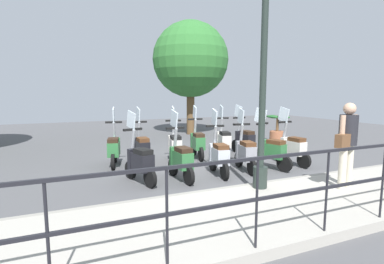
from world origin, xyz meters
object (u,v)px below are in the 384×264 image
object	(u,v)px
scooter_near_3	(219,155)
scooter_far_2	(197,142)
scooter_near_2	(245,152)
potted_palm	(277,131)
scooter_near_1	(271,150)
scooter_far_0	(244,139)
scooter_far_5	(114,148)
lamp_post_near	(263,90)
scooter_near_4	(181,159)
scooter_far_4	(142,147)
pedestrian_with_bag	(347,139)
scooter_far_3	(175,145)
scooter_near_0	(292,147)
scooter_near_5	(140,161)
tree_distant	(191,60)
scooter_far_1	(224,140)

from	to	relation	value
scooter_near_3	scooter_far_2	world-z (taller)	same
scooter_near_2	potted_palm	bearing A→B (deg)	-37.67
potted_palm	scooter_near_1	world-z (taller)	scooter_near_1
scooter_near_1	scooter_far_0	bearing A→B (deg)	-29.86
scooter_near_1	scooter_far_5	distance (m)	4.04
lamp_post_near	scooter_near_4	xyz separation A→B (m)	(1.50, 1.02, -1.49)
scooter_near_4	scooter_far_5	world-z (taller)	same
scooter_near_2	scooter_far_4	distance (m)	2.71
scooter_near_3	pedestrian_with_bag	bearing A→B (deg)	-136.28
scooter_near_4	scooter_far_3	bearing A→B (deg)	-19.82
scooter_near_2	scooter_near_3	world-z (taller)	same
scooter_near_0	scooter_near_1	distance (m)	0.79
scooter_near_3	scooter_near_2	bearing A→B (deg)	-76.04
scooter_far_2	pedestrian_with_bag	bearing A→B (deg)	-153.51
pedestrian_with_bag	scooter_far_3	distance (m)	4.36
pedestrian_with_bag	scooter_near_5	size ratio (longest dim) A/B	1.03
scooter_far_5	scooter_far_3	bearing A→B (deg)	-83.81
tree_distant	scooter_far_0	bearing A→B (deg)	176.93
scooter_near_1	scooter_near_4	world-z (taller)	same
scooter_near_0	scooter_far_3	size ratio (longest dim) A/B	1.00
scooter_near_3	scooter_far_0	xyz separation A→B (m)	(1.78, -1.87, 0.00)
scooter_near_3	scooter_far_2	bearing A→B (deg)	-0.05
tree_distant	scooter_near_2	size ratio (longest dim) A/B	3.31
lamp_post_near	scooter_far_3	bearing A→B (deg)	9.34
lamp_post_near	potted_palm	bearing A→B (deg)	-41.89
potted_palm	scooter_near_5	distance (m)	6.78
lamp_post_near	scooter_far_3	xyz separation A→B (m)	(3.20, 0.53, -1.49)
lamp_post_near	scooter_near_1	size ratio (longest dim) A/B	2.68
scooter_near_1	scooter_near_5	distance (m)	3.31
scooter_far_0	scooter_far_1	distance (m)	0.69
scooter_near_4	scooter_far_2	xyz separation A→B (m)	(1.87, -1.25, 0.00)
tree_distant	scooter_near_2	distance (m)	7.33
potted_palm	scooter_far_3	world-z (taller)	scooter_far_3
scooter_far_2	scooter_near_0	bearing A→B (deg)	-121.56
scooter_near_3	scooter_near_4	world-z (taller)	same
scooter_near_4	scooter_far_4	xyz separation A→B (m)	(1.69, 0.45, 0.00)
lamp_post_near	scooter_near_4	size ratio (longest dim) A/B	2.68
lamp_post_near	scooter_far_4	world-z (taller)	lamp_post_near
potted_palm	tree_distant	bearing A→B (deg)	30.98
lamp_post_near	scooter_far_0	bearing A→B (deg)	-28.64
scooter_near_1	pedestrian_with_bag	bearing A→B (deg)	162.50
scooter_near_4	scooter_far_3	size ratio (longest dim) A/B	1.00
scooter_near_0	scooter_far_1	distance (m)	2.06
tree_distant	scooter_far_2	xyz separation A→B (m)	(-4.81, 1.83, -2.89)
scooter_far_3	scooter_near_0	bearing A→B (deg)	-108.54
scooter_near_0	scooter_far_4	size ratio (longest dim) A/B	1.00
pedestrian_with_bag	scooter_far_1	world-z (taller)	pedestrian_with_bag
scooter_near_3	scooter_far_4	xyz separation A→B (m)	(1.67, 1.40, 0.00)
scooter_near_5	scooter_far_2	xyz separation A→B (m)	(1.73, -2.12, 0.00)
potted_palm	scooter_near_5	bearing A→B (deg)	116.47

